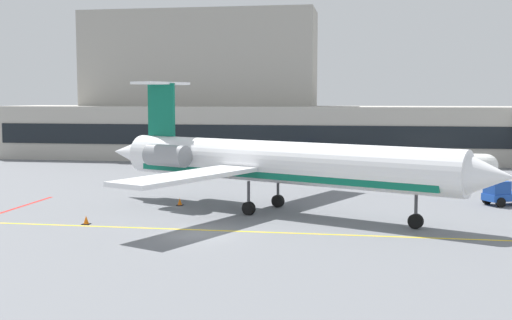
{
  "coord_description": "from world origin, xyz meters",
  "views": [
    {
      "loc": [
        9.44,
        -35.78,
        7.82
      ],
      "look_at": [
        1.12,
        13.53,
        3.0
      ],
      "focal_mm": 45.64,
      "sensor_mm": 36.0,
      "label": 1
    }
  ],
  "objects_px": {
    "pushback_tractor": "(504,194)",
    "fuel_tank": "(456,165)",
    "regional_jet": "(272,162)",
    "baggage_tug": "(285,167)"
  },
  "relations": [
    {
      "from": "pushback_tractor",
      "to": "fuel_tank",
      "type": "bearing_deg",
      "value": 96.14
    },
    {
      "from": "regional_jet",
      "to": "baggage_tug",
      "type": "height_order",
      "value": "regional_jet"
    },
    {
      "from": "regional_jet",
      "to": "fuel_tank",
      "type": "height_order",
      "value": "regional_jet"
    },
    {
      "from": "regional_jet",
      "to": "fuel_tank",
      "type": "bearing_deg",
      "value": 53.76
    },
    {
      "from": "pushback_tractor",
      "to": "fuel_tank",
      "type": "relative_size",
      "value": 0.52
    },
    {
      "from": "regional_jet",
      "to": "pushback_tractor",
      "type": "relative_size",
      "value": 7.41
    },
    {
      "from": "baggage_tug",
      "to": "fuel_tank",
      "type": "relative_size",
      "value": 0.49
    },
    {
      "from": "baggage_tug",
      "to": "pushback_tractor",
      "type": "bearing_deg",
      "value": -39.0
    },
    {
      "from": "baggage_tug",
      "to": "pushback_tractor",
      "type": "xyz_separation_m",
      "value": [
        17.93,
        -14.52,
        -0.1
      ]
    },
    {
      "from": "regional_jet",
      "to": "fuel_tank",
      "type": "distance_m",
      "value": 25.03
    }
  ]
}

